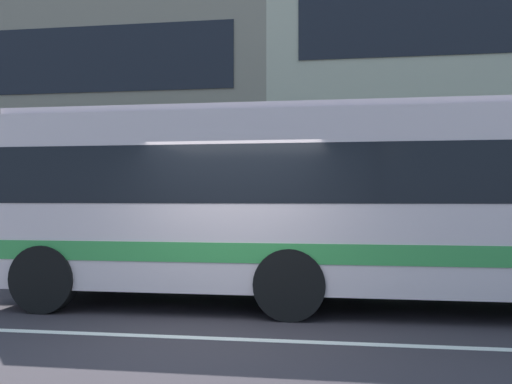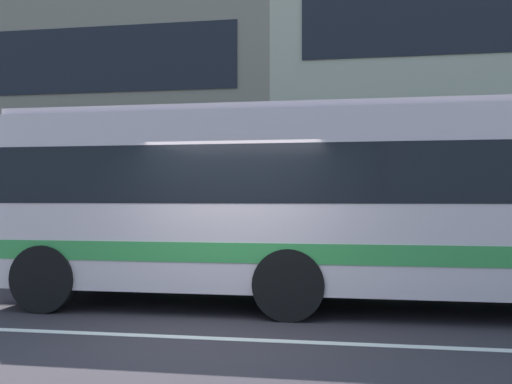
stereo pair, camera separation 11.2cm
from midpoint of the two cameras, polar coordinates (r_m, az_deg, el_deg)
ground_plane at (r=7.54m, az=-3.82°, el=-13.59°), size 160.00×160.00×0.00m
lane_centre_line at (r=7.54m, az=-3.82°, el=-13.56°), size 60.00×0.16×0.01m
hedge_row_far at (r=13.40m, az=16.89°, el=-5.85°), size 19.90×1.10×0.92m
apartment_block_left at (r=28.27m, az=-22.86°, el=6.72°), size 25.05×11.05×10.52m
transit_bus at (r=9.53m, az=8.11°, el=-0.59°), size 10.63×2.69×3.07m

